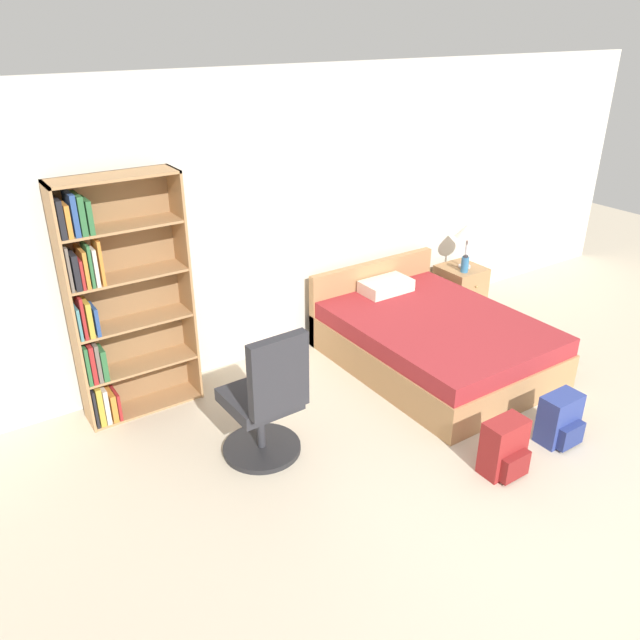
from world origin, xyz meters
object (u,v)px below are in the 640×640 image
Objects in this scene: bed at (431,339)px; backpack_red at (505,448)px; bookshelf at (114,302)px; nightstand at (460,288)px; water_bottle at (465,264)px; office_chair at (266,404)px; backpack_blue at (560,420)px; table_lamp at (468,231)px.

bed reaches higher than backpack_red.
bookshelf is 3.88× the size of nightstand.
bed reaches higher than water_bottle.
bookshelf reaches higher than bed.
bed is 1.84× the size of office_chair.
bookshelf reaches higher than backpack_blue.
nightstand reaches higher than backpack_red.
bed reaches higher than backpack_blue.
office_chair is 2.71× the size of backpack_blue.
nightstand is at bearing 19.74° from office_chair.
bookshelf reaches higher than table_lamp.
water_bottle is (2.97, 0.98, 0.12)m from office_chair.
table_lamp is 2.68× the size of water_bottle.
bed is 5.00× the size of backpack_blue.
office_chair reaches higher than backpack_blue.
table_lamp is (0.02, -0.01, 0.66)m from nightstand.
backpack_blue is (-1.10, -2.16, -0.06)m from nightstand.
backpack_blue is 0.94× the size of backpack_red.
backpack_blue is (-0.01, -1.45, -0.06)m from bed.
water_bottle is (-0.08, -0.11, 0.34)m from nightstand.
office_chair is (0.65, -1.17, -0.52)m from bookshelf.
backpack_blue is at bearing -117.07° from nightstand.
bookshelf is at bearing 139.31° from backpack_blue.
bookshelf reaches higher than backpack_red.
nightstand is 0.36m from water_bottle.
nightstand is at bearing 51.29° from backpack_red.
bed is (2.61, -0.79, -0.73)m from bookshelf.
table_lamp is at bearing 62.35° from backpack_blue.
bed is 1.31m from nightstand.
backpack_red is (-0.64, -0.01, 0.01)m from backpack_blue.
table_lamp reaches higher than bed.
bookshelf is 10.53× the size of water_bottle.
bed is at bearing -146.99° from nightstand.
backpack_red is (-1.66, -2.06, -0.39)m from water_bottle.
nightstand is at bearing 62.93° from backpack_blue.
backpack_red is at bearing -128.71° from nightstand.
table_lamp is (1.12, 0.70, 0.65)m from bed.
backpack_blue is (2.60, -2.24, -0.80)m from bookshelf.
bookshelf is 3.73m from table_lamp.
table_lamp is at bearing -32.93° from nightstand.
bed is at bearing 66.15° from backpack_red.
backpack_red is (1.31, -1.08, -0.26)m from office_chair.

